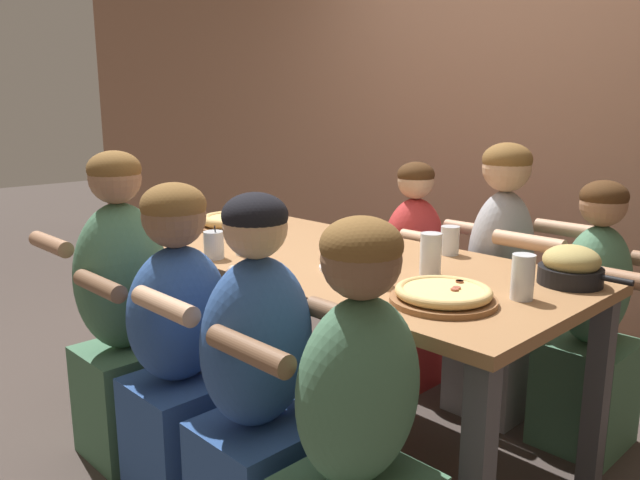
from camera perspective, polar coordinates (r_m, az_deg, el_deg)
ground_plane at (r=2.78m, az=0.00°, el=-16.55°), size 18.00×18.00×0.00m
restaurant_back_panel at (r=3.66m, az=17.88°, el=15.81°), size 10.00×0.06×3.20m
dining_table at (r=2.52m, az=0.00°, el=-2.91°), size 2.09×0.89×0.76m
pizza_board_main at (r=1.90m, az=11.20°, el=-4.92°), size 0.32×0.32×0.05m
pizza_board_second at (r=2.99m, az=-7.90°, el=1.68°), size 0.34×0.34×0.07m
skillet_bowl at (r=2.21m, az=21.98°, el=-2.29°), size 0.30×0.21×0.13m
empty_plate_a at (r=2.55m, az=5.53°, el=-0.79°), size 0.18×0.18×0.02m
empty_plate_b at (r=2.25m, az=2.63°, el=-2.53°), size 0.21×0.21×0.02m
empty_plate_c at (r=2.98m, az=-14.10°, el=0.81°), size 0.20×0.20×0.02m
cocktail_glass_blue at (r=2.43m, az=-9.68°, el=-0.57°), size 0.08×0.08×0.13m
drinking_glass_a at (r=3.13m, az=-14.20°, el=2.28°), size 0.08×0.08×0.13m
drinking_glass_b at (r=2.51m, az=11.78°, el=-0.19°), size 0.07×0.07×0.11m
drinking_glass_c at (r=2.19m, az=10.07°, el=-1.54°), size 0.07×0.07×0.15m
drinking_glass_d at (r=1.99m, az=18.04°, el=-3.24°), size 0.07×0.07×0.14m
drinking_glass_e at (r=2.47m, az=-6.92°, el=0.01°), size 0.07×0.07×0.14m
drinking_glass_f at (r=2.06m, az=5.35°, el=-2.85°), size 0.07×0.07×0.11m
diner_near_center at (r=2.19m, az=-12.64°, el=-10.34°), size 0.51×0.40×1.10m
diner_near_right at (r=1.63m, az=3.41°, el=-18.90°), size 0.51×0.40×1.10m
diner_far_midright at (r=2.82m, az=16.10°, el=-4.52°), size 0.51×0.40×1.19m
diner_near_midleft at (r=2.50m, az=-17.45°, el=-7.01°), size 0.51×0.40×1.18m
diner_far_center at (r=3.08m, az=8.50°, el=-4.00°), size 0.51×0.40×1.08m
diner_near_midright at (r=1.88m, az=-5.66°, el=-14.38°), size 0.51×0.40×1.11m
diner_far_right at (r=2.67m, az=23.61°, el=-7.62°), size 0.51×0.40×1.07m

